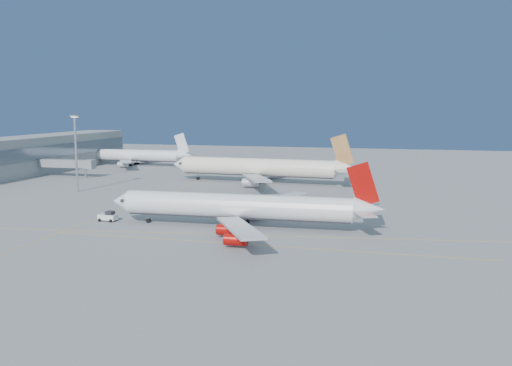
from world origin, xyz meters
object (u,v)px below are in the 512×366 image
airliner_third (134,155)px  pushback_tug (108,216)px  airliner_virgin (242,207)px  light_mast (76,147)px  airliner_etihad (261,167)px

airliner_third → pushback_tug: bearing=-66.9°
airliner_virgin → pushback_tug: 33.25m
light_mast → pushback_tug: bearing=-50.2°
light_mast → airliner_etihad: bearing=34.7°
airliner_third → pushback_tug: size_ratio=12.68×
airliner_etihad → pushback_tug: (-18.68, -75.41, -4.36)m
airliner_third → light_mast: size_ratio=2.33×
airliner_etihad → airliner_third: 83.15m
airliner_virgin → airliner_etihad: size_ratio=0.92×
light_mast → airliner_third: bearing=104.2°
airliner_virgin → pushback_tug: bearing=-179.2°
airliner_virgin → airliner_etihad: airliner_etihad is taller
airliner_virgin → airliner_etihad: (-14.35, 74.00, 0.77)m
airliner_third → light_mast: light_mast is taller
airliner_etihad → light_mast: 63.55m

